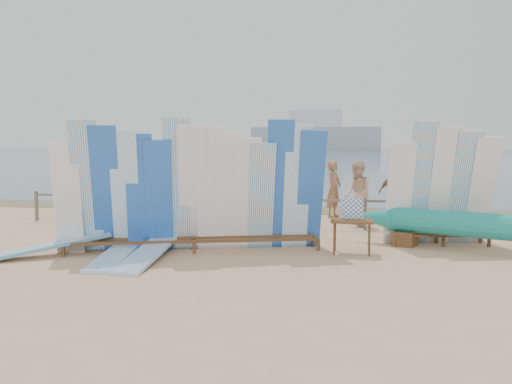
% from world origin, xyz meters
% --- Properties ---
extents(ground, '(160.00, 160.00, 0.00)m').
position_xyz_m(ground, '(0.00, 0.00, 0.00)').
color(ground, tan).
rests_on(ground, ground).
extents(ocean, '(320.00, 240.00, 0.02)m').
position_xyz_m(ocean, '(0.00, 128.00, 0.00)').
color(ocean, '#3E5B70').
rests_on(ocean, ground).
extents(wet_sand_strip, '(40.00, 2.60, 0.01)m').
position_xyz_m(wet_sand_strip, '(0.00, 7.20, 0.00)').
color(wet_sand_strip, olive).
rests_on(wet_sand_strip, ground).
extents(distant_ship, '(45.00, 8.00, 14.00)m').
position_xyz_m(distant_ship, '(-12.00, 180.00, 5.31)').
color(distant_ship, '#999EA3').
rests_on(distant_ship, ocean).
extents(fence, '(12.08, 0.08, 0.90)m').
position_xyz_m(fence, '(0.00, 3.00, 0.63)').
color(fence, '#6A6250').
rests_on(fence, ground).
extents(main_surfboard_rack, '(5.77, 2.44, 2.94)m').
position_xyz_m(main_surfboard_rack, '(0.29, -0.78, 1.32)').
color(main_surfboard_rack, brown).
rests_on(main_surfboard_rack, ground).
extents(side_surfboard_rack, '(2.59, 1.22, 2.89)m').
position_xyz_m(side_surfboard_rack, '(5.72, 1.05, 1.30)').
color(side_surfboard_rack, brown).
rests_on(side_surfboard_rack, ground).
extents(outrigger_canoe, '(6.02, 2.79, 0.89)m').
position_xyz_m(outrigger_canoe, '(6.50, 0.21, 0.57)').
color(outrigger_canoe, brown).
rests_on(outrigger_canoe, ground).
extents(vendor_table, '(0.90, 0.63, 1.19)m').
position_xyz_m(vendor_table, '(3.70, -0.34, 0.40)').
color(vendor_table, brown).
rests_on(vendor_table, ground).
extents(flat_board_a, '(0.88, 2.75, 0.25)m').
position_xyz_m(flat_board_a, '(-1.02, -1.79, 0.00)').
color(flat_board_a, '#92C3EA').
rests_on(flat_board_a, ground).
extents(flat_board_b, '(0.68, 2.72, 0.32)m').
position_xyz_m(flat_board_b, '(-0.36, -1.81, 0.00)').
color(flat_board_b, '#92C3EA').
rests_on(flat_board_b, ground).
extents(flat_board_e, '(2.44, 2.12, 0.43)m').
position_xyz_m(flat_board_e, '(-2.64, -1.90, 0.00)').
color(flat_board_e, white).
rests_on(flat_board_e, ground).
extents(beach_chair_left, '(0.72, 0.74, 0.97)m').
position_xyz_m(beach_chair_left, '(0.64, 3.90, 0.28)').
color(beach_chair_left, red).
rests_on(beach_chair_left, ground).
extents(beach_chair_right, '(0.64, 0.65, 0.88)m').
position_xyz_m(beach_chair_right, '(0.42, 3.83, 0.26)').
color(beach_chair_right, red).
rests_on(beach_chair_right, ground).
extents(stroller, '(0.67, 0.81, 0.95)m').
position_xyz_m(stroller, '(1.67, 3.75, 0.38)').
color(stroller, red).
rests_on(stroller, ground).
extents(beachgoer_10, '(1.09, 0.70, 1.72)m').
position_xyz_m(beachgoer_10, '(4.90, 5.14, 0.86)').
color(beachgoer_10, '#8C6042').
rests_on(beachgoer_10, ground).
extents(beachgoer_8, '(0.68, 1.00, 1.88)m').
position_xyz_m(beachgoer_8, '(3.78, 3.60, 0.94)').
color(beachgoer_8, beige).
rests_on(beachgoer_8, ground).
extents(beachgoer_2, '(0.83, 0.80, 1.60)m').
position_xyz_m(beachgoer_2, '(-3.29, 3.92, 0.80)').
color(beachgoer_2, beige).
rests_on(beachgoer_2, ground).
extents(beachgoer_7, '(0.59, 0.76, 1.83)m').
position_xyz_m(beachgoer_7, '(3.02, 5.40, 0.91)').
color(beachgoer_7, '#8C6042').
rests_on(beachgoer_7, ground).
extents(beachgoer_extra_0, '(1.09, 0.65, 1.58)m').
position_xyz_m(beachgoer_extra_0, '(6.40, 4.85, 0.79)').
color(beachgoer_extra_0, tan).
rests_on(beachgoer_extra_0, ground).
extents(beachgoer_9, '(0.67, 1.27, 1.87)m').
position_xyz_m(beachgoer_9, '(5.27, 5.49, 0.93)').
color(beachgoer_9, tan).
rests_on(beachgoer_9, ground).
extents(beachgoer_extra_1, '(1.06, 0.60, 1.71)m').
position_xyz_m(beachgoer_extra_1, '(-4.38, 4.92, 0.85)').
color(beachgoer_extra_1, '#8C6042').
rests_on(beachgoer_extra_1, ground).
extents(beachgoer_1, '(0.67, 0.54, 1.61)m').
position_xyz_m(beachgoer_1, '(-3.13, 4.11, 0.80)').
color(beachgoer_1, '#8C6042').
rests_on(beachgoer_1, ground).
extents(beachgoer_3, '(1.17, 0.58, 1.74)m').
position_xyz_m(beachgoer_3, '(-0.19, 5.16, 0.87)').
color(beachgoer_3, tan).
rests_on(beachgoer_3, ground).
extents(beachgoer_0, '(0.77, 0.95, 1.75)m').
position_xyz_m(beachgoer_0, '(-5.12, 4.15, 0.88)').
color(beachgoer_0, tan).
rests_on(beachgoer_0, ground).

